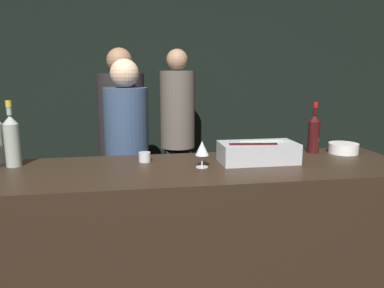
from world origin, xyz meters
name	(u,v)px	position (x,y,z in m)	size (l,w,h in m)	color
wall_back_chalkboard	(159,89)	(0.00, 2.71, 1.40)	(6.40, 0.06, 2.80)	black
bar_counter	(193,260)	(0.00, 0.34, 0.55)	(2.42, 0.69, 1.10)	#2D2116
ice_bin_with_bottles	(258,151)	(0.38, 0.39, 1.16)	(0.43, 0.22, 0.12)	#B7BABF
bowl_white	(343,148)	(0.99, 0.53, 1.13)	(0.18, 0.18, 0.06)	white
wine_glass	(202,149)	(0.05, 0.33, 1.20)	(0.07, 0.07, 0.14)	silver
candle_votive	(145,157)	(-0.25, 0.50, 1.13)	(0.07, 0.07, 0.06)	silver
red_wine_bottle_tall	(314,132)	(0.81, 0.57, 1.23)	(0.07, 0.07, 0.32)	#380F0F
rose_wine_bottle	(12,139)	(-0.96, 0.52, 1.25)	(0.08, 0.08, 0.36)	#9EA899
person_in_hoodie	(127,158)	(-0.36, 1.22, 0.95)	(0.33, 0.33, 1.70)	black
person_blond_tee	(178,130)	(0.14, 2.12, 1.02)	(0.35, 0.35, 1.82)	black
person_grey_polo	(122,143)	(-0.40, 1.61, 1.00)	(0.40, 0.40, 1.80)	black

